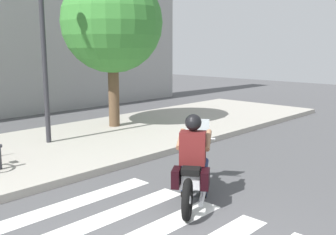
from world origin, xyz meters
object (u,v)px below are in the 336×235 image
Objects in this scene: motorcycle at (194,172)px; tree_near_rack at (112,23)px; rider at (193,151)px; street_lamp at (43,38)px.

tree_near_rack reaches higher than motorcycle.
motorcycle is 0.37m from rider.
motorcycle is at bearing -90.75° from street_lamp.
street_lamp is at bearing 88.43° from rider.
motorcycle is at bearing -115.77° from tree_near_rack.
motorcycle is 6.21m from tree_near_rack.
tree_near_rack is at bearing 63.79° from rider.
rider is at bearing -91.57° from street_lamp.
rider is 6.13m from tree_near_rack.
rider is (-0.07, -0.04, 0.36)m from motorcycle.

